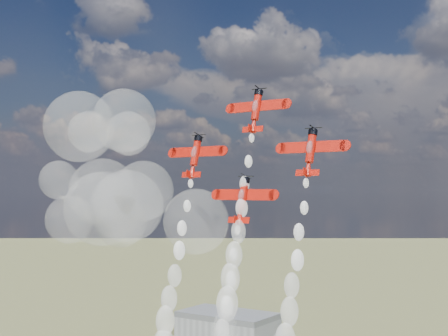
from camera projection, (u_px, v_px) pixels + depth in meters
hangar at (228, 324)px, 330.22m from camera, size 50.00×28.00×13.00m
plane_lead at (256, 109)px, 123.33m from camera, size 13.00×5.18×9.07m
plane_left at (195, 155)px, 128.20m from camera, size 13.00×5.18×9.07m
plane_right at (311, 151)px, 113.61m from camera, size 13.00×5.18×9.07m
plane_slot at (242, 199)px, 118.47m from camera, size 13.00×5.18×9.07m
drifted_smoke_cloud at (110, 180)px, 173.85m from camera, size 71.19×39.25×47.07m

